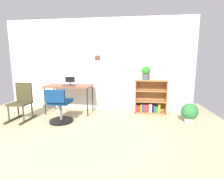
% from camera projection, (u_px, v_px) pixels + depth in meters
% --- Properties ---
extents(ground_plane, '(6.24, 6.24, 0.00)m').
position_uv_depth(ground_plane, '(71.00, 144.00, 2.80)').
color(ground_plane, tan).
extents(wall_back, '(5.20, 0.12, 2.50)m').
position_uv_depth(wall_back, '(98.00, 65.00, 4.70)').
color(wall_back, silver).
rests_on(wall_back, ground_plane).
extents(desk, '(1.19, 0.61, 0.74)m').
position_uv_depth(desk, '(69.00, 87.00, 4.41)').
color(desk, brown).
rests_on(desk, ground_plane).
extents(monitor, '(0.25, 0.14, 0.22)m').
position_uv_depth(monitor, '(70.00, 81.00, 4.42)').
color(monitor, '#262628').
rests_on(monitor, desk).
extents(keyboard, '(0.32, 0.12, 0.02)m').
position_uv_depth(keyboard, '(69.00, 85.00, 4.30)').
color(keyboard, '#37282D').
rests_on(keyboard, desk).
extents(office_chair, '(0.52, 0.55, 0.78)m').
position_uv_depth(office_chair, '(60.00, 108.00, 3.71)').
color(office_chair, black).
rests_on(office_chair, ground_plane).
extents(rocking_chair, '(0.42, 0.64, 0.86)m').
position_uv_depth(rocking_chair, '(22.00, 101.00, 3.92)').
color(rocking_chair, '#3D371F').
rests_on(rocking_chair, ground_plane).
extents(bookshelf_low, '(0.81, 0.30, 0.88)m').
position_uv_depth(bookshelf_low, '(150.00, 98.00, 4.47)').
color(bookshelf_low, '#A1683C').
rests_on(bookshelf_low, ground_plane).
extents(potted_plant_on_shelf, '(0.22, 0.22, 0.36)m').
position_uv_depth(potted_plant_on_shelf, '(146.00, 72.00, 4.31)').
color(potted_plant_on_shelf, '#474C51').
rests_on(potted_plant_on_shelf, bookshelf_low).
extents(potted_plant_floor, '(0.36, 0.36, 0.44)m').
position_uv_depth(potted_plant_floor, '(189.00, 112.00, 3.72)').
color(potted_plant_floor, '#B7B2A8').
rests_on(potted_plant_floor, ground_plane).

